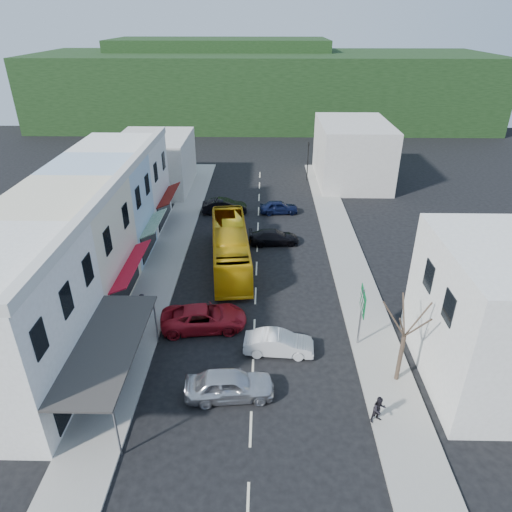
{
  "coord_description": "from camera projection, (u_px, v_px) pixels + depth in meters",
  "views": [
    {
      "loc": [
        0.56,
        -23.81,
        18.08
      ],
      "look_at": [
        0.0,
        6.0,
        2.2
      ],
      "focal_mm": 32.0,
      "sensor_mm": 36.0,
      "label": 1
    }
  ],
  "objects": [
    {
      "name": "car_black_near",
      "position": [
        274.0,
        237.0,
        40.2
      ],
      "size": [
        4.66,
        2.26,
        1.4
      ],
      "primitive_type": "imported",
      "rotation": [
        0.0,
        0.0,
        1.67
      ],
      "color": "black",
      "rests_on": "ground"
    },
    {
      "name": "car_black_far",
      "position": [
        225.0,
        207.0,
        46.43
      ],
      "size": [
        4.53,
        2.14,
        1.4
      ],
      "primitive_type": "imported",
      "rotation": [
        0.0,
        0.0,
        1.65
      ],
      "color": "black",
      "rests_on": "ground"
    },
    {
      "name": "car_navy_mid",
      "position": [
        279.0,
        207.0,
        46.37
      ],
      "size": [
        4.54,
        2.18,
        1.4
      ],
      "primitive_type": "imported",
      "rotation": [
        0.0,
        0.0,
        1.66
      ],
      "color": "black",
      "rests_on": "ground"
    },
    {
      "name": "car_white",
      "position": [
        279.0,
        343.0,
        27.18
      ],
      "size": [
        4.51,
        2.09,
        1.4
      ],
      "primitive_type": "imported",
      "rotation": [
        0.0,
        0.0,
        1.5
      ],
      "color": "silver",
      "rests_on": "ground"
    },
    {
      "name": "direction_sign",
      "position": [
        361.0,
        318.0,
        27.23
      ],
      "size": [
        0.43,
        1.83,
        4.02
      ],
      "primitive_type": null,
      "rotation": [
        0.0,
        0.0,
        -0.06
      ],
      "color": "#065D28",
      "rests_on": "ground"
    },
    {
      "name": "car_silver",
      "position": [
        230.0,
        386.0,
        24.06
      ],
      "size": [
        4.55,
        2.22,
        1.4
      ],
      "primitive_type": "imported",
      "rotation": [
        0.0,
        0.0,
        1.67
      ],
      "color": "silver",
      "rests_on": "ground"
    },
    {
      "name": "hillside",
      "position": [
        254.0,
        83.0,
        83.82
      ],
      "size": [
        80.0,
        26.0,
        14.0
      ],
      "color": "black",
      "rests_on": "ground"
    },
    {
      "name": "right_building",
      "position": [
        510.0,
        318.0,
        23.88
      ],
      "size": [
        8.0,
        9.0,
        8.0
      ],
      "primitive_type": "cube",
      "color": "silver",
      "rests_on": "ground"
    },
    {
      "name": "ground",
      "position": [
        254.0,
        329.0,
        29.51
      ],
      "size": [
        120.0,
        120.0,
        0.0
      ],
      "primitive_type": "plane",
      "color": "black",
      "rests_on": "ground"
    },
    {
      "name": "car_red",
      "position": [
        204.0,
        318.0,
        29.4
      ],
      "size": [
        4.8,
        2.46,
        1.4
      ],
      "primitive_type": "imported",
      "rotation": [
        0.0,
        0.0,
        1.7
      ],
      "color": "maroon",
      "rests_on": "ground"
    },
    {
      "name": "pedestrian_right",
      "position": [
        379.0,
        408.0,
        22.32
      ],
      "size": [
        0.81,
        0.65,
        1.7
      ],
      "primitive_type": "imported",
      "rotation": [
        0.0,
        0.0,
        0.35
      ],
      "color": "black",
      "rests_on": "sidewalk_right"
    },
    {
      "name": "sidewalk_left",
      "position": [
        168.0,
        255.0,
        38.43
      ],
      "size": [
        3.0,
        52.0,
        0.15
      ],
      "primitive_type": "cube",
      "color": "gray",
      "rests_on": "ground"
    },
    {
      "name": "distant_block_left",
      "position": [
        155.0,
        163.0,
        52.13
      ],
      "size": [
        8.0,
        10.0,
        6.0
      ],
      "primitive_type": "cube",
      "color": "#B7B2A8",
      "rests_on": "ground"
    },
    {
      "name": "street_tree",
      "position": [
        404.0,
        336.0,
        23.96
      ],
      "size": [
        2.11,
        2.11,
        6.18
      ],
      "primitive_type": null,
      "rotation": [
        0.0,
        0.0,
        0.04
      ],
      "color": "#36281E",
      "rests_on": "ground"
    },
    {
      "name": "distant_block_right",
      "position": [
        352.0,
        152.0,
        54.16
      ],
      "size": [
        8.0,
        12.0,
        7.0
      ],
      "primitive_type": "cube",
      "color": "#B7B2A8",
      "rests_on": "ground"
    },
    {
      "name": "pedestrian_left",
      "position": [
        144.0,
        307.0,
        30.03
      ],
      "size": [
        0.48,
        0.65,
        1.7
      ],
      "primitive_type": "imported",
      "rotation": [
        0.0,
        0.0,
        1.72
      ],
      "color": "black",
      "rests_on": "sidewalk_left"
    },
    {
      "name": "bus",
      "position": [
        230.0,
        248.0,
        36.42
      ],
      "size": [
        3.77,
        11.81,
        3.1
      ],
      "primitive_type": "imported",
      "rotation": [
        0.0,
        0.0,
        0.11
      ],
      "color": "gold",
      "rests_on": "ground"
    },
    {
      "name": "sidewalk_right",
      "position": [
        346.0,
        257.0,
        38.18
      ],
      "size": [
        3.0,
        52.0,
        0.15
      ],
      "primitive_type": "cube",
      "color": "gray",
      "rests_on": "ground"
    },
    {
      "name": "shopfront_row",
      "position": [
        79.0,
        239.0,
        32.25
      ],
      "size": [
        8.25,
        30.0,
        8.0
      ],
      "color": "silver",
      "rests_on": "ground"
    },
    {
      "name": "traffic_signal",
      "position": [
        308.0,
        161.0,
        54.93
      ],
      "size": [
        1.02,
        1.22,
        4.71
      ],
      "primitive_type": null,
      "rotation": [
        0.0,
        0.0,
        2.83
      ],
      "color": "black",
      "rests_on": "ground"
    }
  ]
}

